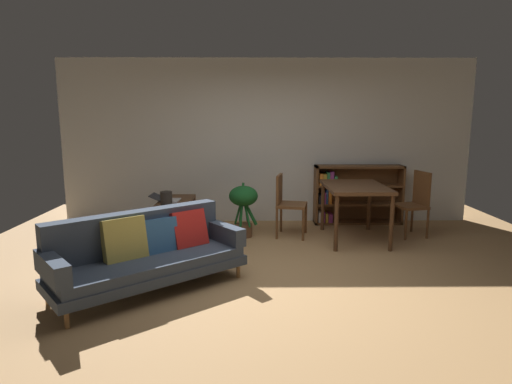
% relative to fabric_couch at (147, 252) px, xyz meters
% --- Properties ---
extents(ground_plane, '(8.16, 8.16, 0.00)m').
position_rel_fabric_couch_xyz_m(ground_plane, '(1.33, 0.24, -0.39)').
color(ground_plane, tan).
extents(back_wall_panel, '(6.80, 0.10, 2.70)m').
position_rel_fabric_couch_xyz_m(back_wall_panel, '(1.33, 2.94, 0.96)').
color(back_wall_panel, silver).
rests_on(back_wall_panel, ground_plane).
extents(fabric_couch, '(1.99, 1.81, 0.79)m').
position_rel_fabric_couch_xyz_m(fabric_couch, '(0.00, 0.00, 0.00)').
color(fabric_couch, olive).
rests_on(fabric_couch, ground_plane).
extents(media_console, '(0.47, 1.40, 0.55)m').
position_rel_fabric_couch_xyz_m(media_console, '(-0.04, 1.75, -0.12)').
color(media_console, '#56351E').
rests_on(media_console, ground_plane).
extents(open_laptop, '(0.43, 0.34, 0.10)m').
position_rel_fabric_couch_xyz_m(open_laptop, '(-0.16, 1.90, 0.18)').
color(open_laptop, silver).
rests_on(open_laptop, media_console).
extents(desk_speaker, '(0.16, 0.16, 0.23)m').
position_rel_fabric_couch_xyz_m(desk_speaker, '(-0.06, 1.38, 0.28)').
color(desk_speaker, '#2D2823').
rests_on(desk_speaker, media_console).
extents(potted_floor_plant, '(0.43, 0.43, 0.82)m').
position_rel_fabric_couch_xyz_m(potted_floor_plant, '(0.97, 1.91, 0.13)').
color(potted_floor_plant, brown).
rests_on(potted_floor_plant, ground_plane).
extents(dining_table, '(0.83, 1.19, 0.80)m').
position_rel_fabric_couch_xyz_m(dining_table, '(2.57, 1.74, 0.32)').
color(dining_table, '#56351E').
rests_on(dining_table, ground_plane).
extents(dining_chair_near, '(0.47, 0.51, 0.97)m').
position_rel_fabric_couch_xyz_m(dining_chair_near, '(3.51, 1.95, 0.15)').
color(dining_chair_near, brown).
rests_on(dining_chair_near, ground_plane).
extents(dining_chair_far, '(0.51, 0.53, 0.92)m').
position_rel_fabric_couch_xyz_m(dining_chair_far, '(1.61, 1.95, 0.14)').
color(dining_chair_far, brown).
rests_on(dining_chair_far, ground_plane).
extents(bookshelf, '(1.44, 0.32, 0.97)m').
position_rel_fabric_couch_xyz_m(bookshelf, '(2.77, 2.76, 0.10)').
color(bookshelf, brown).
rests_on(bookshelf, ground_plane).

